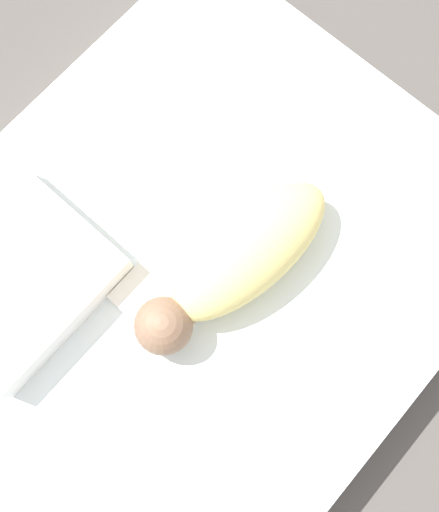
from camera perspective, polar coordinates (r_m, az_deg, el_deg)
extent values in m
plane|color=#514C47|center=(1.46, -2.49, -2.07)|extent=(12.00, 12.00, 0.00)
cube|color=white|center=(1.39, -2.61, -1.49)|extent=(1.30, 1.09, 0.14)
cube|color=white|center=(1.30, -5.01, -3.56)|extent=(0.19, 0.18, 0.02)
ellipsoid|color=#EFDB7F|center=(1.26, 2.88, 0.53)|extent=(0.43, 0.22, 0.13)
sphere|color=#89664C|center=(1.24, -5.35, -6.63)|extent=(0.12, 0.12, 0.12)
cube|color=white|center=(1.35, -18.97, -1.80)|extent=(0.37, 0.34, 0.08)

